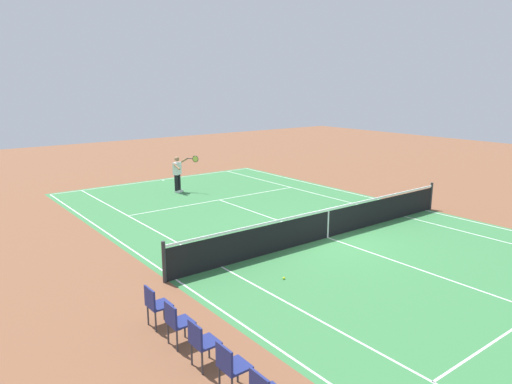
{
  "coord_description": "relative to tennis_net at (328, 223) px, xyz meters",
  "views": [
    {
      "loc": [
        -10.09,
        10.66,
        4.85
      ],
      "look_at": [
        3.54,
        0.2,
        0.9
      ],
      "focal_mm": 32.94,
      "sensor_mm": 36.0,
      "label": 1
    }
  ],
  "objects": [
    {
      "name": "spectator_chair_4",
      "position": [
        -1.9,
        6.95,
        0.03
      ],
      "size": [
        0.44,
        0.44,
        0.88
      ],
      "color": "#38383D",
      "rests_on": "ground_plane"
    },
    {
      "name": "spectator_chair_2",
      "position": [
        -3.69,
        6.95,
        0.03
      ],
      "size": [
        0.44,
        0.44,
        0.88
      ],
      "color": "#38383D",
      "rests_on": "ground_plane"
    },
    {
      "name": "tennis_ball",
      "position": [
        -1.68,
        3.31,
        -0.46
      ],
      "size": [
        0.07,
        0.07,
        0.07
      ],
      "primitive_type": "sphere",
      "color": "#CCE01E",
      "rests_on": "ground_plane"
    },
    {
      "name": "court_line_markings",
      "position": [
        0.0,
        0.0,
        -0.49
      ],
      "size": [
        23.85,
        11.05,
        0.01
      ],
      "color": "white",
      "rests_on": "ground_plane"
    },
    {
      "name": "tennis_player_near",
      "position": [
        8.83,
        0.65,
        0.44
      ],
      "size": [
        0.86,
        1.0,
        1.7
      ],
      "color": "black",
      "rests_on": "ground_plane"
    },
    {
      "name": "court_slab",
      "position": [
        0.0,
        0.0,
        -0.49
      ],
      "size": [
        24.2,
        11.4,
        0.0
      ],
      "primitive_type": "cube",
      "color": "#387A42",
      "rests_on": "ground_plane"
    },
    {
      "name": "tennis_net",
      "position": [
        0.0,
        0.0,
        0.0
      ],
      "size": [
        0.1,
        11.7,
        1.08
      ],
      "color": "#2D2D33",
      "rests_on": "ground_plane"
    },
    {
      "name": "ground_plane",
      "position": [
        0.0,
        0.0,
        -0.49
      ],
      "size": [
        60.0,
        60.0,
        0.0
      ],
      "primitive_type": "plane",
      "color": "brown"
    },
    {
      "name": "spectator_chair_3",
      "position": [
        -2.8,
        6.95,
        0.03
      ],
      "size": [
        0.44,
        0.44,
        0.88
      ],
      "color": "#38383D",
      "rests_on": "ground_plane"
    },
    {
      "name": "spectator_chair_1",
      "position": [
        -4.59,
        6.95,
        0.03
      ],
      "size": [
        0.44,
        0.44,
        0.88
      ],
      "color": "#38383D",
      "rests_on": "ground_plane"
    }
  ]
}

